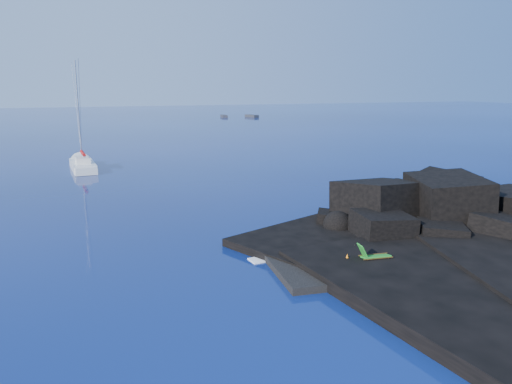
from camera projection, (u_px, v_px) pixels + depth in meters
ground at (275, 280)px, 23.59m from camera, size 400.00×400.00×0.00m
headland at (450, 234)px, 30.84m from camera, size 24.00×24.00×3.60m
beach at (352, 264)px, 25.61m from camera, size 9.08×6.86×0.70m
surf_foam at (320, 238)px, 29.90m from camera, size 10.00×8.00×0.06m
sailboat at (83, 169)px, 54.34m from camera, size 2.89×11.21×11.64m
deck_chair at (376, 252)px, 24.69m from camera, size 1.70×0.90×1.12m
towel at (348, 250)px, 26.60m from camera, size 2.17×1.21×0.05m
sunbather at (348, 248)px, 26.57m from camera, size 1.81×0.63×0.24m
marker_cone at (347, 258)px, 24.72m from camera, size 0.41×0.41×0.49m
distant_boat_a at (224, 117)px, 141.33m from camera, size 2.07×4.78×0.62m
distant_boat_b at (252, 117)px, 141.57m from camera, size 2.61×5.28×0.67m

